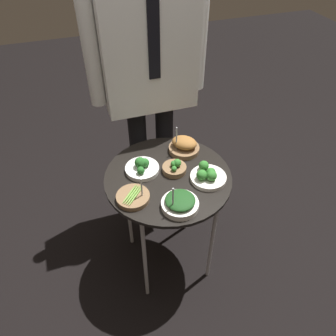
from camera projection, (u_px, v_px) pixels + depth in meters
The scene contains 9 objects.
ground_plane at pixel (168, 257), 2.06m from camera, with size 8.00×8.00×0.00m, color black.
serving_cart at pixel (168, 184), 1.62m from camera, with size 0.62×0.62×0.70m.
bowl_broccoli_mid_left at pixel (175, 168), 1.60m from camera, with size 0.12×0.12×0.07m.
bowl_spinach_back_right at pixel (180, 203), 1.42m from camera, with size 0.17×0.17×0.15m.
bowl_broccoli_front_left at pixel (142, 167), 1.60m from camera, with size 0.17×0.17×0.08m.
bowl_asparagus_mid_right at pixel (133, 197), 1.46m from camera, with size 0.15×0.15×0.12m.
bowl_roast_center at pixel (184, 146), 1.70m from camera, with size 0.16×0.16×0.16m.
bowl_broccoli_back_left at pixel (208, 175), 1.55m from camera, with size 0.17×0.17×0.07m.
waiter_figure at pixel (148, 62), 1.66m from camera, with size 0.63×0.24×1.71m.
Camera 1 is at (-0.37, -1.10, 1.79)m, focal length 35.00 mm.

